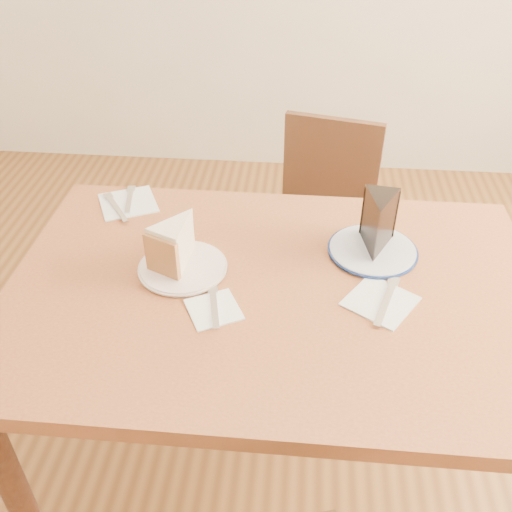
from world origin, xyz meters
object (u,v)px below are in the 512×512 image
object	(u,v)px
plate_cream	(183,267)
chocolate_cake	(378,226)
chair_far	(319,227)
carrot_cake	(179,242)
table	(273,318)
plate_navy	(372,251)

from	to	relation	value
plate_cream	chocolate_cake	world-z (taller)	chocolate_cake
chair_far	carrot_cake	world-z (taller)	carrot_cake
table	plate_cream	bearing A→B (deg)	169.11
table	carrot_cake	xyz separation A→B (m)	(-0.22, 0.07, 0.16)
table	carrot_cake	world-z (taller)	carrot_cake
plate_navy	carrot_cake	world-z (taller)	carrot_cake
chair_far	plate_cream	size ratio (longest dim) A/B	4.07
plate_navy	chocolate_cake	xyz separation A→B (m)	(0.00, 0.00, 0.07)
table	chair_far	bearing A→B (deg)	80.17
table	chair_far	distance (m)	0.73
table	chocolate_cake	distance (m)	0.33
plate_navy	table	bearing A→B (deg)	-147.19
plate_cream	table	bearing A→B (deg)	-10.89
carrot_cake	chocolate_cake	distance (m)	0.46
plate_cream	plate_navy	distance (m)	0.46
plate_cream	chocolate_cake	xyz separation A→B (m)	(0.45, 0.11, 0.07)
chair_far	plate_cream	xyz separation A→B (m)	(-0.33, -0.65, 0.31)
chair_far	carrot_cake	size ratio (longest dim) A/B	6.71
table	carrot_cake	size ratio (longest dim) A/B	10.04
table	plate_navy	distance (m)	0.29
table	plate_cream	xyz separation A→B (m)	(-0.21, 0.04, 0.10)
chair_far	chocolate_cake	bearing A→B (deg)	114.98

